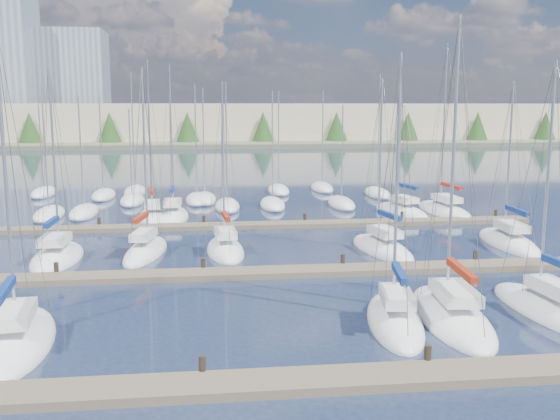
{
  "coord_description": "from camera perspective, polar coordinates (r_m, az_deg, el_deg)",
  "views": [
    {
      "loc": [
        -3.73,
        -17.43,
        9.26
      ],
      "look_at": [
        0.0,
        14.0,
        4.0
      ],
      "focal_mm": 40.0,
      "sensor_mm": 36.0,
      "label": 1
    }
  ],
  "objects": [
    {
      "name": "sailboat_r",
      "position": [
        56.95,
        14.78,
        -0.05
      ],
      "size": [
        3.27,
        9.68,
        15.39
      ],
      "rotation": [
        0.0,
        0.0,
        0.05
      ],
      "color": "white",
      "rests_on": "ground"
    },
    {
      "name": "sailboat_e",
      "position": [
        28.8,
        15.38,
        -9.29
      ],
      "size": [
        3.61,
        8.95,
        13.8
      ],
      "rotation": [
        0.0,
        0.0,
        -0.09
      ],
      "color": "white",
      "rests_on": "ground"
    },
    {
      "name": "sailboat_n",
      "position": [
        52.69,
        -11.59,
        -0.66
      ],
      "size": [
        2.97,
        7.74,
        13.75
      ],
      "rotation": [
        0.0,
        0.0,
        0.09
      ],
      "color": "white",
      "rests_on": "ground"
    },
    {
      "name": "sailboat_l",
      "position": [
        41.01,
        9.31,
        -3.48
      ],
      "size": [
        3.65,
        7.94,
        11.76
      ],
      "rotation": [
        0.0,
        0.0,
        0.16
      ],
      "color": "white",
      "rests_on": "ground"
    },
    {
      "name": "distant_boats",
      "position": [
        61.85,
        -7.27,
        1.02
      ],
      "size": [
        36.93,
        20.75,
        13.3
      ],
      "color": "#9EA0A5",
      "rests_on": "ground"
    },
    {
      "name": "dock_near",
      "position": [
        21.8,
        3.85,
        -15.29
      ],
      "size": [
        44.0,
        1.93,
        1.1
      ],
      "color": "#6B5E4C",
      "rests_on": "ground"
    },
    {
      "name": "sailboat_o",
      "position": [
        53.25,
        -9.75,
        -0.5
      ],
      "size": [
        2.59,
        7.09,
        13.42
      ],
      "rotation": [
        0.0,
        0.0,
        0.0
      ],
      "color": "white",
      "rests_on": "ground"
    },
    {
      "name": "sailboat_f",
      "position": [
        30.95,
        23.29,
        -8.42
      ],
      "size": [
        2.9,
        8.46,
        12.02
      ],
      "rotation": [
        0.0,
        0.0,
        0.07
      ],
      "color": "white",
      "rests_on": "ground"
    },
    {
      "name": "dock_mid",
      "position": [
        34.87,
        -0.39,
        -5.71
      ],
      "size": [
        44.0,
        1.93,
        1.1
      ],
      "color": "#6B5E4C",
      "rests_on": "ground"
    },
    {
      "name": "sailboat_d",
      "position": [
        27.68,
        10.45,
        -9.86
      ],
      "size": [
        3.44,
        7.6,
        12.21
      ],
      "rotation": [
        0.0,
        0.0,
        -0.16
      ],
      "color": "white",
      "rests_on": "ground"
    },
    {
      "name": "sailboat_j",
      "position": [
        40.2,
        -5.02,
        -3.65
      ],
      "size": [
        2.74,
        6.8,
        11.53
      ],
      "rotation": [
        0.0,
        0.0,
        0.06
      ],
      "color": "white",
      "rests_on": "ground"
    },
    {
      "name": "ground",
      "position": [
        78.07,
        -3.99,
        2.6
      ],
      "size": [
        400.0,
        400.0,
        0.0
      ],
      "primitive_type": "plane",
      "color": "#242F49",
      "rests_on": "ground"
    },
    {
      "name": "sailboat_q",
      "position": [
        55.52,
        11.04,
        -0.16
      ],
      "size": [
        4.3,
        8.14,
        11.36
      ],
      "rotation": [
        0.0,
        0.0,
        0.21
      ],
      "color": "white",
      "rests_on": "ground"
    },
    {
      "name": "dock_far",
      "position": [
        48.46,
        -2.23,
        -1.4
      ],
      "size": [
        44.0,
        1.93,
        1.1
      ],
      "color": "#6B5E4C",
      "rests_on": "ground"
    },
    {
      "name": "sailboat_c",
      "position": [
        27.18,
        -23.15,
        -10.88
      ],
      "size": [
        3.94,
        8.36,
        13.46
      ],
      "rotation": [
        0.0,
        0.0,
        0.12
      ],
      "color": "white",
      "rests_on": "ground"
    },
    {
      "name": "sailboat_m",
      "position": [
        45.1,
        20.15,
        -2.77
      ],
      "size": [
        3.12,
        8.48,
        11.69
      ],
      "rotation": [
        0.0,
        0.0,
        -0.07
      ],
      "color": "white",
      "rests_on": "ground"
    },
    {
      "name": "shoreline",
      "position": [
        167.49,
        -10.16,
        8.67
      ],
      "size": [
        400.0,
        60.0,
        38.0
      ],
      "color": "#666B51",
      "rests_on": "ground"
    },
    {
      "name": "sailboat_i",
      "position": [
        40.53,
        -12.18,
        -3.7
      ],
      "size": [
        3.28,
        7.71,
        12.43
      ],
      "rotation": [
        0.0,
        0.0,
        -0.16
      ],
      "color": "white",
      "rests_on": "ground"
    },
    {
      "name": "sailboat_h",
      "position": [
        40.51,
        -19.7,
        -4.08
      ],
      "size": [
        2.86,
        7.33,
        12.43
      ],
      "rotation": [
        0.0,
        0.0,
        -0.01
      ],
      "color": "white",
      "rests_on": "ground"
    }
  ]
}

